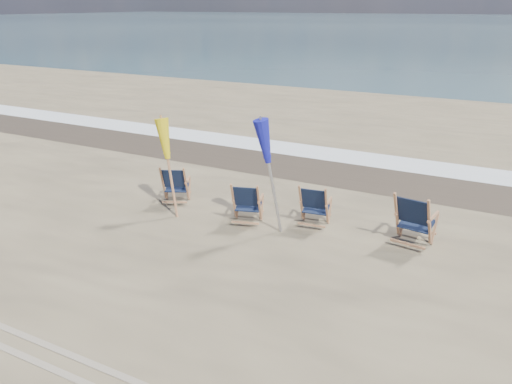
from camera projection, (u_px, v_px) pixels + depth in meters
ocean at (507, 24)px, 114.57m from camera, size 400.00×400.00×0.00m
surf_foam at (348, 156)px, 15.07m from camera, size 200.00×1.40×0.01m
wet_sand_strip at (332, 170)px, 13.82m from camera, size 200.00×2.60×0.00m
beach_chair_0 at (186, 185)px, 11.30m from camera, size 0.83×0.87×0.95m
beach_chair_1 at (259, 204)px, 10.20m from camera, size 0.79×0.84×0.96m
beach_chair_2 at (326, 208)px, 10.05m from camera, size 0.69×0.76×0.95m
beach_chair_3 at (429, 224)px, 9.11m from camera, size 0.81×0.89×1.10m
umbrella_yellow at (168, 144)px, 10.38m from camera, size 0.30×0.30×2.11m
umbrella_blue at (272, 146)px, 9.43m from camera, size 0.30×0.30×2.34m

